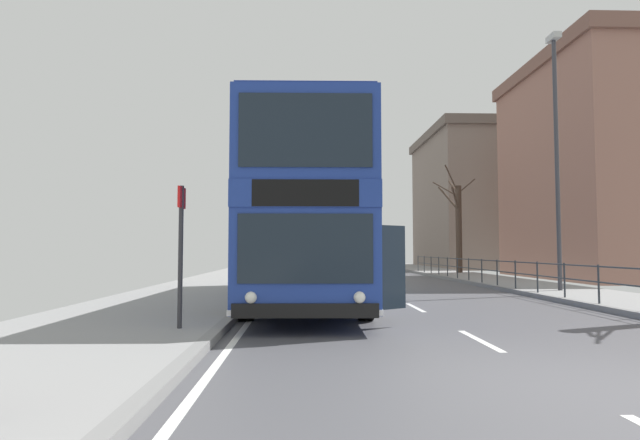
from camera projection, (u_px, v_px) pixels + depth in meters
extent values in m
cube|color=#4C4C51|center=(559.00, 384.00, 5.77)|extent=(8.40, 140.00, 0.06)
cube|color=silver|center=(480.00, 340.00, 8.37)|extent=(0.12, 2.00, 0.00)
cube|color=silver|center=(415.00, 307.00, 13.16)|extent=(0.12, 2.00, 0.00)
cube|color=silver|center=(385.00, 292.00, 17.95)|extent=(0.12, 2.00, 0.00)
cube|color=silver|center=(368.00, 283.00, 22.74)|extent=(0.12, 2.00, 0.00)
cube|color=silver|center=(357.00, 278.00, 27.53)|extent=(0.12, 2.00, 0.00)
cube|color=silver|center=(349.00, 273.00, 32.31)|extent=(0.12, 2.00, 0.00)
cube|color=silver|center=(343.00, 270.00, 37.10)|extent=(0.12, 2.00, 0.00)
cube|color=silver|center=(338.00, 268.00, 41.89)|extent=(0.12, 2.00, 0.00)
cube|color=silver|center=(335.00, 266.00, 46.68)|extent=(0.12, 2.00, 0.00)
cube|color=silver|center=(332.00, 265.00, 51.47)|extent=(0.12, 2.00, 0.00)
cube|color=silver|center=(329.00, 264.00, 56.26)|extent=(0.12, 2.00, 0.00)
cube|color=silver|center=(202.00, 384.00, 5.64)|extent=(0.12, 133.00, 0.00)
cube|color=gray|center=(170.00, 378.00, 5.64)|extent=(0.20, 140.00, 0.14)
cube|color=navy|center=(307.00, 257.00, 14.41)|extent=(2.75, 11.52, 1.83)
cube|color=navy|center=(307.00, 216.00, 14.48)|extent=(2.76, 11.58, 0.48)
cube|color=navy|center=(307.00, 177.00, 14.54)|extent=(2.75, 11.52, 1.67)
cube|color=navy|center=(308.00, 147.00, 14.59)|extent=(2.66, 11.18, 0.08)
cube|color=#19232D|center=(305.00, 248.00, 8.68)|extent=(2.27, 0.06, 1.17)
cube|color=black|center=(305.00, 193.00, 8.73)|extent=(1.81, 0.06, 0.46)
cube|color=#19232D|center=(306.00, 130.00, 8.79)|extent=(2.27, 0.06, 1.27)
cube|color=black|center=(305.00, 311.00, 8.61)|extent=(2.45, 0.12, 0.24)
cube|color=silver|center=(307.00, 288.00, 14.36)|extent=(2.77, 11.58, 0.10)
cube|color=#19232D|center=(353.00, 248.00, 14.74)|extent=(0.15, 8.96, 0.95)
cube|color=#19232D|center=(354.00, 175.00, 14.57)|extent=(0.17, 10.34, 1.00)
cube|color=#19232D|center=(261.00, 248.00, 14.69)|extent=(0.15, 8.96, 0.95)
cube|color=#19232D|center=(261.00, 174.00, 14.52)|extent=(0.17, 10.34, 1.00)
sphere|color=white|center=(360.00, 297.00, 8.63)|extent=(0.20, 0.20, 0.20)
sphere|color=white|center=(251.00, 298.00, 8.60)|extent=(0.20, 0.20, 0.20)
cube|color=#19232D|center=(389.00, 267.00, 9.75)|extent=(0.68, 0.48, 1.57)
cube|color=black|center=(370.00, 267.00, 10.04)|extent=(0.11, 0.90, 1.57)
cylinder|color=black|center=(366.00, 295.00, 10.85)|extent=(0.32, 1.04, 1.04)
cylinder|color=black|center=(247.00, 295.00, 10.81)|extent=(0.32, 1.04, 1.04)
cylinder|color=black|center=(343.00, 277.00, 18.23)|extent=(0.32, 1.04, 1.04)
cylinder|color=black|center=(273.00, 277.00, 18.18)|extent=(0.32, 1.04, 1.04)
cylinder|color=#2D3338|center=(599.00, 284.00, 12.81)|extent=(0.05, 0.05, 0.96)
cylinder|color=#2D3338|center=(565.00, 280.00, 14.49)|extent=(0.05, 0.05, 0.96)
cylinder|color=#2D3338|center=(537.00, 277.00, 16.16)|extent=(0.05, 0.05, 0.96)
cylinder|color=#2D3338|center=(515.00, 274.00, 17.83)|extent=(0.05, 0.05, 0.96)
cylinder|color=#2D3338|center=(497.00, 272.00, 19.51)|extent=(0.05, 0.05, 0.96)
cylinder|color=#2D3338|center=(482.00, 271.00, 21.18)|extent=(0.05, 0.05, 0.96)
cylinder|color=#2D3338|center=(469.00, 269.00, 22.85)|extent=(0.05, 0.05, 0.96)
cylinder|color=#2D3338|center=(457.00, 268.00, 24.53)|extent=(0.05, 0.05, 0.96)
cylinder|color=#2D3338|center=(447.00, 267.00, 26.20)|extent=(0.05, 0.05, 0.96)
cylinder|color=#2D3338|center=(439.00, 266.00, 27.88)|extent=(0.05, 0.05, 0.96)
cylinder|color=#2D3338|center=(431.00, 265.00, 29.55)|extent=(0.05, 0.05, 0.96)
cylinder|color=#2D3338|center=(424.00, 264.00, 31.22)|extent=(0.05, 0.05, 0.96)
cylinder|color=#2D3338|center=(418.00, 263.00, 32.90)|extent=(0.05, 0.05, 0.96)
cylinder|color=#2D3338|center=(506.00, 261.00, 18.69)|extent=(0.04, 28.52, 0.04)
cylinder|color=#2D3338|center=(506.00, 272.00, 18.67)|extent=(0.04, 28.52, 0.04)
cylinder|color=#2D2D33|center=(181.00, 256.00, 8.82)|extent=(0.08, 0.08, 2.41)
cube|color=red|center=(182.00, 198.00, 8.89)|extent=(0.04, 0.44, 0.36)
cylinder|color=#38383D|center=(557.00, 164.00, 17.27)|extent=(0.14, 0.14, 8.36)
cube|color=#B2B2AD|center=(554.00, 38.00, 17.52)|extent=(0.28, 0.60, 0.20)
cylinder|color=#423328|center=(459.00, 229.00, 30.66)|extent=(0.36, 0.36, 5.13)
cylinder|color=#423328|center=(452.00, 179.00, 30.58)|extent=(1.00, 0.58, 1.66)
cylinder|color=#423328|center=(455.00, 198.00, 30.13)|extent=(0.86, 1.35, 1.30)
cylinder|color=#423328|center=(467.00, 186.00, 30.77)|extent=(1.03, 0.18, 0.89)
cylinder|color=#423328|center=(445.00, 189.00, 31.34)|extent=(1.30, 1.21, 1.06)
cylinder|color=#423328|center=(454.00, 188.00, 31.50)|extent=(0.24, 1.46, 1.03)
cylinder|color=#423328|center=(448.00, 198.00, 31.51)|extent=(0.89, 1.64, 1.63)
cube|color=slate|center=(499.00, 204.00, 43.37)|extent=(12.01, 12.16, 10.58)
cube|color=#5F534B|center=(498.00, 138.00, 43.70)|extent=(12.49, 12.64, 0.70)
cube|color=#936656|center=(621.00, 175.00, 26.99)|extent=(8.83, 10.72, 10.76)
cube|color=brown|center=(617.00, 67.00, 27.32)|extent=(9.19, 11.15, 0.70)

